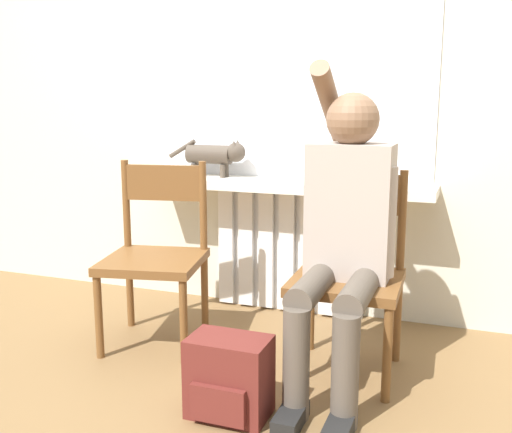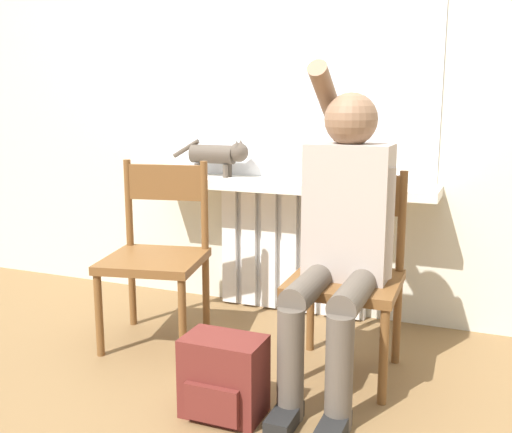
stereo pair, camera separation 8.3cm
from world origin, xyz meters
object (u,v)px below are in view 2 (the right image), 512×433
(chair_right, at_px, (347,273))
(cat, at_px, (220,154))
(chair_left, at_px, (157,252))
(backpack, at_px, (224,377))
(person, at_px, (343,227))

(chair_right, height_order, cat, cat)
(chair_right, xyz_separation_m, cat, (-0.86, 0.56, 0.42))
(cat, bearing_deg, chair_left, -97.26)
(chair_right, xyz_separation_m, backpack, (-0.33, -0.53, -0.29))
(person, bearing_deg, chair_left, 173.11)
(chair_left, height_order, person, person)
(chair_right, xyz_separation_m, person, (0.00, -0.11, 0.22))
(chair_right, height_order, person, person)
(chair_left, relative_size, cat, 1.89)
(chair_left, xyz_separation_m, person, (0.93, -0.11, 0.22))
(person, relative_size, backpack, 4.33)
(chair_right, height_order, backpack, chair_right)
(person, height_order, backpack, person)
(chair_left, distance_m, backpack, 0.85)
(cat, bearing_deg, person, -38.06)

